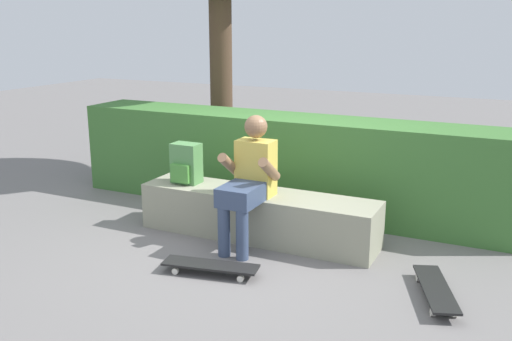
# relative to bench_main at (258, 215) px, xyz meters

# --- Properties ---
(ground_plane) EXTENTS (24.00, 24.00, 0.00)m
(ground_plane) POSITION_rel_bench_main_xyz_m (0.00, -0.27, -0.23)
(ground_plane) COLOR slate
(bench_main) EXTENTS (2.32, 0.52, 0.45)m
(bench_main) POSITION_rel_bench_main_xyz_m (0.00, 0.00, 0.00)
(bench_main) COLOR gray
(bench_main) RESTS_ON ground
(person_skater) EXTENTS (0.49, 0.62, 1.20)m
(person_skater) POSITION_rel_bench_main_xyz_m (0.02, -0.22, 0.42)
(person_skater) COLOR gold
(person_skater) RESTS_ON ground
(skateboard_near_person) EXTENTS (0.82, 0.35, 0.09)m
(skateboard_near_person) POSITION_rel_bench_main_xyz_m (0.01, -0.92, -0.15)
(skateboard_near_person) COLOR black
(skateboard_near_person) RESTS_ON ground
(skateboard_beside_bench) EXTENTS (0.47, 0.82, 0.09)m
(skateboard_beside_bench) POSITION_rel_bench_main_xyz_m (1.75, -0.55, -0.15)
(skateboard_beside_bench) COLOR black
(skateboard_beside_bench) RESTS_ON ground
(backpack_on_bench) EXTENTS (0.28, 0.23, 0.40)m
(backpack_on_bench) POSITION_rel_bench_main_xyz_m (-0.79, -0.01, 0.42)
(backpack_on_bench) COLOR #51894C
(backpack_on_bench) RESTS_ON bench_main
(hedge_row) EXTENTS (4.92, 0.68, 1.03)m
(hedge_row) POSITION_rel_bench_main_xyz_m (-0.12, 0.96, 0.29)
(hedge_row) COLOR #3B6E31
(hedge_row) RESTS_ON ground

